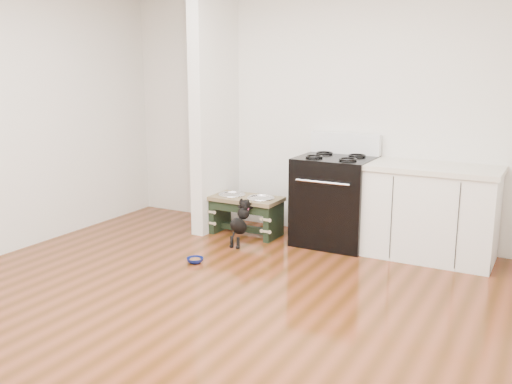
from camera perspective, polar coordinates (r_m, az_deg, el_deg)
name	(u,v)px	position (r m, az deg, el deg)	size (l,w,h in m)	color
ground	(199,314)	(4.42, -5.75, -12.07)	(5.00, 5.00, 0.00)	#47250C
room_shell	(194,97)	(4.03, -6.25, 9.38)	(5.00, 5.00, 5.00)	silver
partition_wall	(215,110)	(6.44, -4.14, 8.15)	(0.15, 0.80, 2.70)	silver
oven_range	(335,199)	(5.99, 7.86, -0.71)	(0.76, 0.69, 1.14)	black
cabinet_run	(431,212)	(5.75, 17.07, -1.96)	(1.24, 0.64, 0.91)	white
dog_feeder	(246,208)	(6.29, -1.02, -1.59)	(0.78, 0.42, 0.45)	black
puppy	(240,221)	(5.93, -1.56, -2.90)	(0.14, 0.40, 0.48)	black
floor_bowl	(195,260)	(5.49, -6.11, -6.81)	(0.19, 0.19, 0.05)	#0B1553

